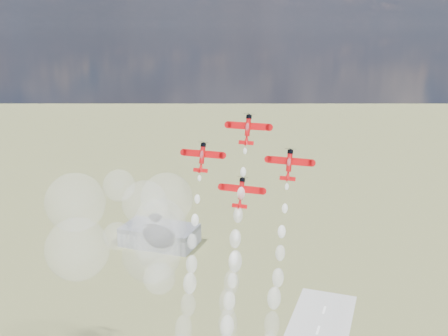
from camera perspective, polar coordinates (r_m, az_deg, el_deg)
name	(u,v)px	position (r m, az deg, el deg)	size (l,w,h in m)	color
hangar	(160,235)	(364.07, -7.00, -7.27)	(50.00, 28.00, 13.00)	gray
plane_lead	(248,129)	(145.37, 2.60, 4.29)	(12.03, 5.13, 8.31)	red
plane_left	(202,157)	(148.55, -2.40, 1.25)	(12.03, 5.13, 8.31)	red
plane_right	(289,164)	(141.56, 7.10, 0.43)	(12.03, 5.13, 8.31)	red
plane_slot	(241,192)	(144.27, 1.87, -2.61)	(12.03, 5.13, 8.31)	red
smoke_trail_lead	(231,289)	(146.74, 0.74, -13.05)	(5.57, 18.15, 48.38)	white
smoke_trail_left	(185,314)	(152.16, -4.23, -15.53)	(5.15, 19.13, 48.14)	white
smoke_trail_right	(272,330)	(145.60, 5.29, -17.18)	(5.66, 18.22, 48.21)	white
drifted_smoke_cloud	(129,232)	(176.99, -10.33, -6.85)	(49.31, 40.34, 45.48)	white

